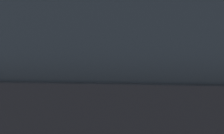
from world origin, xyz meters
TOP-DOWN VIEW (x-y plane):
  - parking_meter at (0.10, 0.52)m, footprint 0.17×0.18m
  - pedestrian_at_meter at (0.64, 0.48)m, footprint 0.59×0.57m
  - background_railing at (0.00, 2.39)m, footprint 24.06×0.06m
  - backdrop_wall at (0.00, 4.32)m, footprint 32.00×0.50m

SIDE VIEW (x-z plane):
  - background_railing at x=0.00m, z-range 0.39..1.47m
  - pedestrian_at_meter at x=0.64m, z-range 0.26..1.85m
  - parking_meter at x=0.10m, z-range 0.49..2.03m
  - backdrop_wall at x=0.00m, z-range 0.00..3.49m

